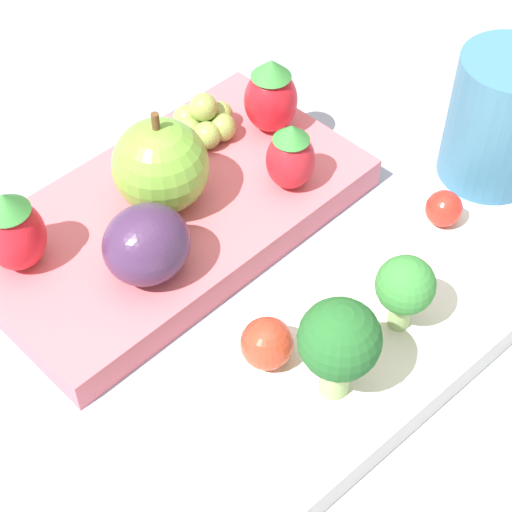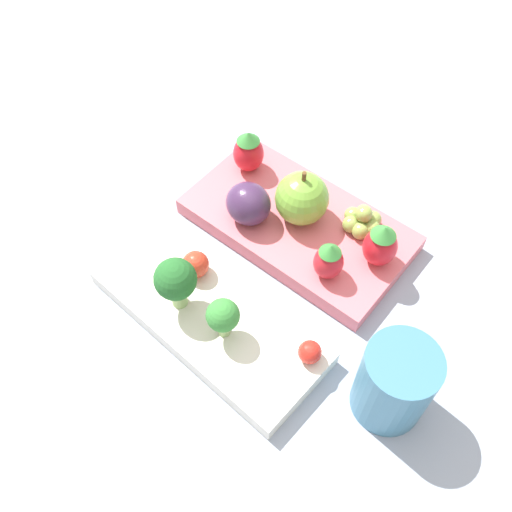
{
  "view_description": "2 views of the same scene",
  "coord_description": "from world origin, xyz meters",
  "px_view_note": "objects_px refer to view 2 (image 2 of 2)",
  "views": [
    {
      "loc": [
        0.19,
        0.22,
        0.36
      ],
      "look_at": [
        -0.0,
        -0.01,
        0.03
      ],
      "focal_mm": 60.0,
      "sensor_mm": 36.0,
      "label": 1
    },
    {
      "loc": [
        -0.22,
        0.21,
        0.47
      ],
      "look_at": [
        -0.0,
        -0.01,
        0.03
      ],
      "focal_mm": 40.0,
      "sensor_mm": 36.0,
      "label": 2
    }
  ],
  "objects_px": {
    "bento_box_savoury": "(209,316)",
    "strawberry_0": "(329,261)",
    "drinking_cup": "(394,383)",
    "broccoli_floret_1": "(176,281)",
    "bento_box_fruit": "(298,224)",
    "cherry_tomato_1": "(195,264)",
    "broccoli_floret_0": "(223,316)",
    "strawberry_2": "(380,245)",
    "plum": "(248,204)",
    "grape_cluster": "(362,221)",
    "cherry_tomato_0": "(310,352)",
    "strawberry_1": "(248,151)",
    "apple": "(302,198)"
  },
  "relations": [
    {
      "from": "bento_box_savoury",
      "to": "strawberry_1",
      "type": "distance_m",
      "value": 0.18
    },
    {
      "from": "bento_box_fruit",
      "to": "grape_cluster",
      "type": "distance_m",
      "value": 0.07
    },
    {
      "from": "bento_box_savoury",
      "to": "grape_cluster",
      "type": "relative_size",
      "value": 5.72
    },
    {
      "from": "bento_box_fruit",
      "to": "drinking_cup",
      "type": "relative_size",
      "value": 2.87
    },
    {
      "from": "strawberry_0",
      "to": "drinking_cup",
      "type": "bearing_deg",
      "value": 154.5
    },
    {
      "from": "broccoli_floret_0",
      "to": "strawberry_2",
      "type": "relative_size",
      "value": 0.9
    },
    {
      "from": "bento_box_fruit",
      "to": "cherry_tomato_1",
      "type": "distance_m",
      "value": 0.12
    },
    {
      "from": "strawberry_1",
      "to": "bento_box_savoury",
      "type": "bearing_deg",
      "value": 123.35
    },
    {
      "from": "cherry_tomato_1",
      "to": "strawberry_2",
      "type": "relative_size",
      "value": 0.52
    },
    {
      "from": "broccoli_floret_1",
      "to": "strawberry_2",
      "type": "height_order",
      "value": "broccoli_floret_1"
    },
    {
      "from": "cherry_tomato_0",
      "to": "strawberry_0",
      "type": "xyz_separation_m",
      "value": [
        0.05,
        -0.08,
        0.01
      ]
    },
    {
      "from": "strawberry_0",
      "to": "strawberry_2",
      "type": "bearing_deg",
      "value": -117.73
    },
    {
      "from": "plum",
      "to": "apple",
      "type": "bearing_deg",
      "value": -133.67
    },
    {
      "from": "bento_box_savoury",
      "to": "bento_box_fruit",
      "type": "distance_m",
      "value": 0.14
    },
    {
      "from": "broccoli_floret_0",
      "to": "drinking_cup",
      "type": "xyz_separation_m",
      "value": [
        -0.14,
        -0.06,
        -0.01
      ]
    },
    {
      "from": "drinking_cup",
      "to": "broccoli_floret_0",
      "type": "bearing_deg",
      "value": 21.93
    },
    {
      "from": "strawberry_0",
      "to": "grape_cluster",
      "type": "distance_m",
      "value": 0.07
    },
    {
      "from": "cherry_tomato_1",
      "to": "drinking_cup",
      "type": "height_order",
      "value": "drinking_cup"
    },
    {
      "from": "bento_box_savoury",
      "to": "cherry_tomato_1",
      "type": "distance_m",
      "value": 0.05
    },
    {
      "from": "strawberry_0",
      "to": "strawberry_1",
      "type": "bearing_deg",
      "value": -16.93
    },
    {
      "from": "broccoli_floret_1",
      "to": "strawberry_2",
      "type": "xyz_separation_m",
      "value": [
        -0.1,
        -0.16,
        -0.01
      ]
    },
    {
      "from": "grape_cluster",
      "to": "strawberry_2",
      "type": "bearing_deg",
      "value": 149.63
    },
    {
      "from": "strawberry_0",
      "to": "plum",
      "type": "height_order",
      "value": "strawberry_0"
    },
    {
      "from": "bento_box_fruit",
      "to": "plum",
      "type": "xyz_separation_m",
      "value": [
        0.04,
        0.03,
        0.03
      ]
    },
    {
      "from": "strawberry_1",
      "to": "plum",
      "type": "xyz_separation_m",
      "value": [
        -0.05,
        0.05,
        -0.0
      ]
    },
    {
      "from": "apple",
      "to": "strawberry_0",
      "type": "relative_size",
      "value": 1.46
    },
    {
      "from": "bento_box_savoury",
      "to": "strawberry_0",
      "type": "height_order",
      "value": "strawberry_0"
    },
    {
      "from": "broccoli_floret_1",
      "to": "drinking_cup",
      "type": "relative_size",
      "value": 0.7
    },
    {
      "from": "cherry_tomato_1",
      "to": "broccoli_floret_0",
      "type": "bearing_deg",
      "value": 158.63
    },
    {
      "from": "bento_box_savoury",
      "to": "strawberry_2",
      "type": "xyz_separation_m",
      "value": [
        -0.07,
        -0.15,
        0.03
      ]
    },
    {
      "from": "broccoli_floret_0",
      "to": "apple",
      "type": "height_order",
      "value": "apple"
    },
    {
      "from": "bento_box_savoury",
      "to": "strawberry_1",
      "type": "xyz_separation_m",
      "value": [
        0.1,
        -0.15,
        0.03
      ]
    },
    {
      "from": "bento_box_fruit",
      "to": "broccoli_floret_1",
      "type": "height_order",
      "value": "broccoli_floret_1"
    },
    {
      "from": "cherry_tomato_1",
      "to": "strawberry_0",
      "type": "distance_m",
      "value": 0.12
    },
    {
      "from": "strawberry_0",
      "to": "grape_cluster",
      "type": "bearing_deg",
      "value": -80.35
    },
    {
      "from": "apple",
      "to": "strawberry_2",
      "type": "bearing_deg",
      "value": -172.89
    },
    {
      "from": "broccoli_floret_1",
      "to": "cherry_tomato_0",
      "type": "xyz_separation_m",
      "value": [
        -0.12,
        -0.04,
        -0.03
      ]
    },
    {
      "from": "drinking_cup",
      "to": "strawberry_1",
      "type": "bearing_deg",
      "value": -20.77
    },
    {
      "from": "bento_box_savoury",
      "to": "broccoli_floret_1",
      "type": "relative_size",
      "value": 3.99
    },
    {
      "from": "cherry_tomato_1",
      "to": "plum",
      "type": "relative_size",
      "value": 0.55
    },
    {
      "from": "strawberry_0",
      "to": "strawberry_1",
      "type": "distance_m",
      "value": 0.16
    },
    {
      "from": "bento_box_fruit",
      "to": "strawberry_1",
      "type": "bearing_deg",
      "value": -9.81
    },
    {
      "from": "cherry_tomato_1",
      "to": "apple",
      "type": "bearing_deg",
      "value": -101.59
    },
    {
      "from": "bento_box_savoury",
      "to": "plum",
      "type": "bearing_deg",
      "value": -63.56
    },
    {
      "from": "plum",
      "to": "bento_box_fruit",
      "type": "bearing_deg",
      "value": -137.62
    },
    {
      "from": "bento_box_savoury",
      "to": "drinking_cup",
      "type": "height_order",
      "value": "drinking_cup"
    },
    {
      "from": "cherry_tomato_1",
      "to": "drinking_cup",
      "type": "distance_m",
      "value": 0.21
    },
    {
      "from": "broccoli_floret_0",
      "to": "drinking_cup",
      "type": "bearing_deg",
      "value": -158.07
    },
    {
      "from": "plum",
      "to": "broccoli_floret_1",
      "type": "bearing_deg",
      "value": 102.59
    },
    {
      "from": "bento_box_fruit",
      "to": "broccoli_floret_1",
      "type": "relative_size",
      "value": 4.08
    }
  ]
}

